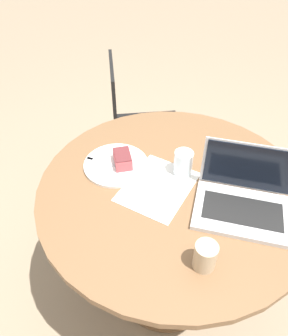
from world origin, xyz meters
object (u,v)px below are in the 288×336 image
at_px(chair, 137,130).
at_px(laptop, 244,200).
at_px(coffee_glass, 205,256).
at_px(plate, 116,165).

bearing_deg(chair, laptop, 17.75).
xyz_separation_m(chair, laptop, (0.70, 0.67, 0.33)).
bearing_deg(laptop, coffee_glass, 68.17).
distance_m(chair, coffee_glass, 1.19).
relative_size(plate, coffee_glass, 2.71).
bearing_deg(chair, coffee_glass, 4.98).
bearing_deg(chair, plate, -12.77).
xyz_separation_m(plate, coffee_glass, (0.33, 0.43, 0.04)).
relative_size(plate, laptop, 0.75).
bearing_deg(coffee_glass, plate, -127.62).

